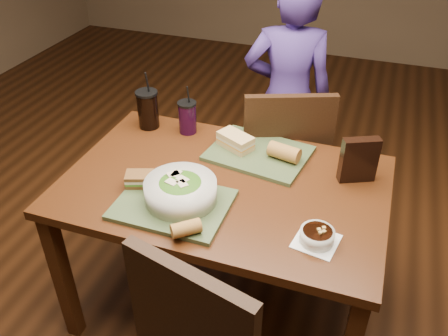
{
  "coord_description": "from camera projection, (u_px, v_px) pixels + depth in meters",
  "views": [
    {
      "loc": [
        0.51,
        -1.46,
        1.9
      ],
      "look_at": [
        0.0,
        0.0,
        0.82
      ],
      "focal_mm": 38.0,
      "sensor_mm": 36.0,
      "label": 1
    }
  ],
  "objects": [
    {
      "name": "sandwich_near",
      "position": [
        140.0,
        179.0,
        1.87
      ],
      "size": [
        0.13,
        0.11,
        0.05
      ],
      "color": "#593819",
      "rests_on": "tray_near"
    },
    {
      "name": "sandwich_far",
      "position": [
        235.0,
        141.0,
        2.1
      ],
      "size": [
        0.18,
        0.15,
        0.06
      ],
      "color": "tan",
      "rests_on": "tray_far"
    },
    {
      "name": "salad_bowl",
      "position": [
        181.0,
        190.0,
        1.78
      ],
      "size": [
        0.27,
        0.27,
        0.09
      ],
      "color": "silver",
      "rests_on": "tray_near"
    },
    {
      "name": "chip_bag",
      "position": [
        359.0,
        160.0,
        1.89
      ],
      "size": [
        0.15,
        0.1,
        0.19
      ],
      "primitive_type": "cube",
      "rotation": [
        0.0,
        0.0,
        0.44
      ],
      "color": "black",
      "rests_on": "dining_table"
    },
    {
      "name": "dining_table",
      "position": [
        224.0,
        200.0,
        1.98
      ],
      "size": [
        1.3,
        0.85,
        0.75
      ],
      "color": "#42200D",
      "rests_on": "ground"
    },
    {
      "name": "chair_far",
      "position": [
        290.0,
        164.0,
        2.41
      ],
      "size": [
        0.54,
        0.56,
        0.97
      ],
      "color": "black",
      "rests_on": "ground"
    },
    {
      "name": "cup_cola",
      "position": [
        148.0,
        109.0,
        2.25
      ],
      "size": [
        0.1,
        0.1,
        0.28
      ],
      "color": "black",
      "rests_on": "dining_table"
    },
    {
      "name": "baguette_near",
      "position": [
        186.0,
        228.0,
        1.63
      ],
      "size": [
        0.11,
        0.11,
        0.05
      ],
      "primitive_type": "cylinder",
      "rotation": [
        0.0,
        1.57,
        0.7
      ],
      "color": "#AD7533",
      "rests_on": "tray_near"
    },
    {
      "name": "ground",
      "position": [
        224.0,
        303.0,
        2.35
      ],
      "size": [
        6.0,
        6.0,
        0.0
      ],
      "primitive_type": "plane",
      "color": "#381C0B",
      "rests_on": "ground"
    },
    {
      "name": "soup_bowl",
      "position": [
        317.0,
        236.0,
        1.63
      ],
      "size": [
        0.17,
        0.17,
        0.06
      ],
      "color": "white",
      "rests_on": "dining_table"
    },
    {
      "name": "tray_far",
      "position": [
        259.0,
        153.0,
        2.09
      ],
      "size": [
        0.46,
        0.38,
        0.02
      ],
      "primitive_type": "cube",
      "rotation": [
        0.0,
        0.0,
        -0.15
      ],
      "color": "#3D4E2C",
      "rests_on": "dining_table"
    },
    {
      "name": "cup_berry",
      "position": [
        187.0,
        117.0,
        2.21
      ],
      "size": [
        0.09,
        0.09,
        0.24
      ],
      "color": "black",
      "rests_on": "dining_table"
    },
    {
      "name": "baguette_far",
      "position": [
        284.0,
        152.0,
        2.01
      ],
      "size": [
        0.15,
        0.1,
        0.07
      ],
      "primitive_type": "cylinder",
      "rotation": [
        0.0,
        1.57,
        -0.22
      ],
      "color": "#AD7533",
      "rests_on": "tray_far"
    },
    {
      "name": "diner",
      "position": [
        287.0,
        98.0,
        2.69
      ],
      "size": [
        0.56,
        0.43,
        1.37
      ],
      "primitive_type": "imported",
      "rotation": [
        0.0,
        0.0,
        3.37
      ],
      "color": "#422C79",
      "rests_on": "ground"
    },
    {
      "name": "tray_near",
      "position": [
        173.0,
        204.0,
        1.79
      ],
      "size": [
        0.42,
        0.32,
        0.02
      ],
      "primitive_type": "cube",
      "rotation": [
        0.0,
        0.0,
        -0.01
      ],
      "color": "#3D4E2C",
      "rests_on": "dining_table"
    }
  ]
}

